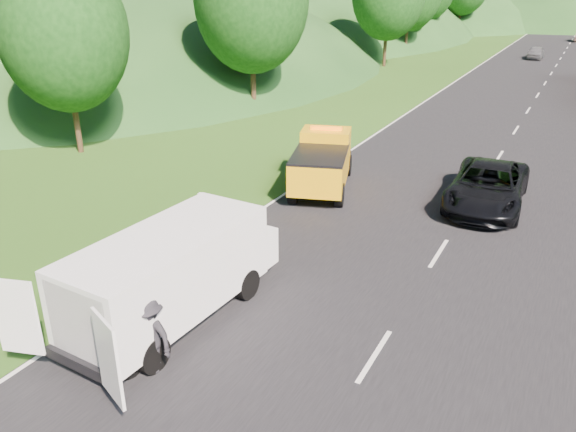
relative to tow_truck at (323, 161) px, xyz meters
The scene contains 14 objects.
ground 8.43m from the tow_truck, 69.82° to the right, with size 320.00×320.00×0.00m, color #38661E.
road_surface 32.71m from the tow_truck, 79.64° to the left, with size 14.00×200.00×0.02m, color black.
tree_line_left 54.61m from the tow_truck, 107.17° to the left, with size 14.00×140.00×14.00m, color #22591A, non-canonical shape.
tow_truck is the anchor object (origin of this frame).
white_van 10.73m from the tow_truck, 85.72° to the right, with size 3.76×6.99×2.44m.
woman 6.79m from the tow_truck, 100.82° to the right, with size 0.63×0.46×1.73m, color white.
child 7.79m from the tow_truck, 89.90° to the right, with size 0.53×0.41×1.09m, color tan.
worker 12.81m from the tow_truck, 82.52° to the right, with size 1.18×0.68×1.83m, color black.
suitcase 7.88m from the tow_truck, 99.63° to the right, with size 0.36×0.20×0.58m, color brown.
spare_tire 13.09m from the tow_truck, 85.01° to the right, with size 0.69×0.69×0.20m, color black.
passing_suv 6.63m from the tow_truck, ahead, with size 2.68×5.81×1.62m, color black.
dist_car_a 48.72m from the tow_truck, 86.01° to the left, with size 1.55×3.86×1.32m, color #535458.
dist_car_c 87.60m from the tow_truck, 86.99° to the left, with size 1.81×4.46×1.29m, color #984C5B.
dist_car_d 98.20m from the tow_truck, 87.24° to the left, with size 1.55×3.86×1.32m, color #496A4A.
Camera 1 is at (6.26, -12.46, 8.11)m, focal length 35.00 mm.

